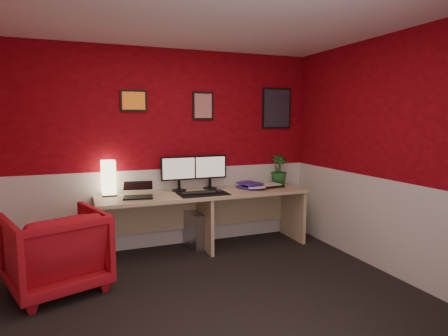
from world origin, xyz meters
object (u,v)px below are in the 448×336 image
monitor_left (179,168)px  monitor_right (210,167)px  desk (205,221)px  laptop (138,189)px  zen_tray (269,186)px  armchair (56,251)px  pc_tower (196,229)px  shoji_lamp (109,179)px  potted_plant (279,170)px

monitor_left → monitor_right: same height
desk → laptop: 0.95m
monitor_left → zen_tray: 1.23m
desk → armchair: (-1.68, -0.56, 0.02)m
laptop → armchair: 1.10m
laptop → pc_tower: bearing=25.9°
zen_tray → monitor_left: bearing=171.9°
zen_tray → armchair: (-2.60, -0.61, -0.36)m
shoji_lamp → monitor_right: bearing=0.2°
shoji_lamp → pc_tower: bearing=-2.8°
desk → zen_tray: (0.92, 0.05, 0.38)m
desk → monitor_right: bearing=56.2°
monitor_left → zen_tray: bearing=-8.1°
armchair → potted_plant: bearing=176.2°
potted_plant → monitor_right: bearing=179.4°
zen_tray → armchair: bearing=-166.8°
potted_plant → pc_tower: 1.42m
pc_tower → desk: bearing=-75.3°
desk → monitor_right: monitor_right is taller
armchair → laptop: bearing=-168.1°
laptop → monitor_left: bearing=35.4°
laptop → monitor_right: size_ratio=0.57×
monitor_right → potted_plant: 1.02m
shoji_lamp → pc_tower: 1.26m
shoji_lamp → zen_tray: size_ratio=1.14×
laptop → monitor_right: monitor_right is taller
laptop → monitor_right: (0.97, 0.27, 0.18)m
monitor_left → pc_tower: (0.20, -0.05, -0.80)m
pc_tower → potted_plant: bearing=-6.6°
shoji_lamp → armchair: shoji_lamp is taller
monitor_right → laptop: bearing=-164.5°
laptop → potted_plant: (1.98, 0.26, 0.09)m
armchair → monitor_left: bearing=-170.2°
monitor_left → monitor_right: 0.42m
monitor_right → pc_tower: size_ratio=1.29×
monitor_left → armchair: 1.73m
monitor_left → desk: bearing=-38.6°
shoji_lamp → armchair: 1.10m
monitor_right → zen_tray: monitor_right is taller
potted_plant → armchair: 3.00m
desk → monitor_right: 0.71m
laptop → zen_tray: bearing=13.1°
monitor_right → zen_tray: bearing=-12.9°
shoji_lamp → potted_plant: size_ratio=0.99×
monitor_left → pc_tower: 0.82m
monitor_left → shoji_lamp: bearing=179.9°
desk → laptop: (-0.82, -0.05, 0.47)m
monitor_left → monitor_right: (0.42, 0.01, 0.00)m
desk → armchair: armchair is taller
monitor_left → armchair: monitor_left is taller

